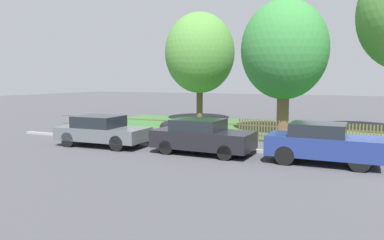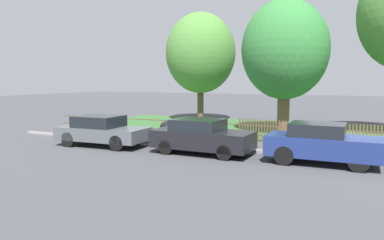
{
  "view_description": "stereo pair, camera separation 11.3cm",
  "coord_description": "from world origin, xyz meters",
  "px_view_note": "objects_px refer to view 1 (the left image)",
  "views": [
    {
      "loc": [
        0.03,
        -14.71,
        2.97
      ],
      "look_at": [
        -7.18,
        0.95,
        1.1
      ],
      "focal_mm": 35.0,
      "sensor_mm": 36.0,
      "label": 1
    },
    {
      "loc": [
        0.13,
        -14.66,
        2.97
      ],
      "look_at": [
        -7.18,
        0.95,
        1.1
      ],
      "focal_mm": 35.0,
      "sensor_mm": 36.0,
      "label": 2
    }
  ],
  "objects_px": {
    "parked_car_navy_estate": "(322,143)",
    "tree_nearest_kerb": "(200,53)",
    "covered_motorcycle": "(175,127)",
    "parked_car_silver_hatchback": "(102,130)",
    "tree_behind_motorcycle": "(284,50)",
    "parked_car_black_saloon": "(202,136)"
  },
  "relations": [
    {
      "from": "parked_car_silver_hatchback",
      "to": "parked_car_black_saloon",
      "type": "bearing_deg",
      "value": 0.91
    },
    {
      "from": "parked_car_navy_estate",
      "to": "tree_nearest_kerb",
      "type": "relative_size",
      "value": 0.51
    },
    {
      "from": "tree_nearest_kerb",
      "to": "parked_car_navy_estate",
      "type": "bearing_deg",
      "value": -48.59
    },
    {
      "from": "parked_car_black_saloon",
      "to": "parked_car_navy_estate",
      "type": "relative_size",
      "value": 1.05
    },
    {
      "from": "tree_behind_motorcycle",
      "to": "parked_car_silver_hatchback",
      "type": "bearing_deg",
      "value": -132.39
    },
    {
      "from": "parked_car_silver_hatchback",
      "to": "covered_motorcycle",
      "type": "relative_size",
      "value": 2.24
    },
    {
      "from": "parked_car_black_saloon",
      "to": "tree_nearest_kerb",
      "type": "height_order",
      "value": "tree_nearest_kerb"
    },
    {
      "from": "parked_car_navy_estate",
      "to": "tree_behind_motorcycle",
      "type": "bearing_deg",
      "value": 111.69
    },
    {
      "from": "parked_car_navy_estate",
      "to": "covered_motorcycle",
      "type": "distance_m",
      "value": 7.7
    },
    {
      "from": "tree_nearest_kerb",
      "to": "tree_behind_motorcycle",
      "type": "xyz_separation_m",
      "value": [
        6.57,
        -3.67,
        -0.26
      ]
    },
    {
      "from": "parked_car_black_saloon",
      "to": "parked_car_silver_hatchback",
      "type": "bearing_deg",
      "value": -175.62
    },
    {
      "from": "parked_car_navy_estate",
      "to": "tree_nearest_kerb",
      "type": "xyz_separation_m",
      "value": [
        -9.31,
        10.55,
        4.05
      ]
    },
    {
      "from": "parked_car_silver_hatchback",
      "to": "parked_car_black_saloon",
      "type": "xyz_separation_m",
      "value": [
        4.77,
        0.26,
        0.01
      ]
    },
    {
      "from": "parked_car_navy_estate",
      "to": "tree_behind_motorcycle",
      "type": "distance_m",
      "value": 8.32
    },
    {
      "from": "parked_car_silver_hatchback",
      "to": "parked_car_navy_estate",
      "type": "xyz_separation_m",
      "value": [
        9.33,
        0.35,
        0.05
      ]
    },
    {
      "from": "parked_car_black_saloon",
      "to": "parked_car_navy_estate",
      "type": "xyz_separation_m",
      "value": [
        4.57,
        0.09,
        0.04
      ]
    },
    {
      "from": "parked_car_black_saloon",
      "to": "covered_motorcycle",
      "type": "relative_size",
      "value": 2.19
    },
    {
      "from": "parked_car_black_saloon",
      "to": "parked_car_navy_estate",
      "type": "bearing_deg",
      "value": 2.33
    },
    {
      "from": "parked_car_black_saloon",
      "to": "tree_behind_motorcycle",
      "type": "xyz_separation_m",
      "value": [
        1.83,
        6.96,
        3.83
      ]
    },
    {
      "from": "parked_car_silver_hatchback",
      "to": "covered_motorcycle",
      "type": "bearing_deg",
      "value": 52.89
    },
    {
      "from": "parked_car_silver_hatchback",
      "to": "covered_motorcycle",
      "type": "height_order",
      "value": "parked_car_silver_hatchback"
    },
    {
      "from": "covered_motorcycle",
      "to": "tree_nearest_kerb",
      "type": "relative_size",
      "value": 0.24
    }
  ]
}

